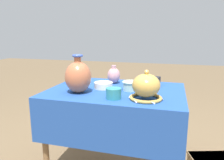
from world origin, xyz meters
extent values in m
cylinder|color=olive|center=(-0.45, -0.31, 0.35)|extent=(0.04, 0.04, 0.70)
cylinder|color=olive|center=(-0.45, 0.31, 0.35)|extent=(0.04, 0.04, 0.70)
cylinder|color=olive|center=(0.45, 0.31, 0.35)|extent=(0.04, 0.04, 0.70)
cube|color=olive|center=(0.00, 0.00, 0.72)|extent=(1.01, 0.72, 0.03)
cube|color=#234C9E|center=(0.00, 0.00, 0.74)|extent=(1.03, 0.74, 0.01)
cube|color=#234C9E|center=(0.00, -0.37, 0.58)|extent=(1.03, 0.01, 0.33)
ellipsoid|color=#BC6642|center=(-0.24, -0.16, 0.85)|extent=(0.19, 0.19, 0.23)
cylinder|color=#BC6642|center=(-0.24, -0.16, 0.99)|extent=(0.05, 0.05, 0.05)
torus|color=#3851A8|center=(-0.24, -0.16, 1.01)|extent=(0.08, 0.08, 0.02)
torus|color=gold|center=(0.25, -0.20, 0.75)|extent=(0.21, 0.21, 0.02)
ellipsoid|color=gold|center=(0.25, -0.20, 0.83)|extent=(0.18, 0.18, 0.15)
sphere|color=gold|center=(0.25, -0.20, 0.92)|extent=(0.03, 0.03, 0.03)
cone|color=white|center=(0.36, -0.20, 0.75)|extent=(0.01, 0.03, 0.03)
cone|color=white|center=(0.31, -0.10, 0.75)|extent=(0.03, 0.03, 0.03)
cone|color=white|center=(0.20, -0.10, 0.75)|extent=(0.03, 0.03, 0.03)
cone|color=white|center=(0.15, -0.20, 0.75)|extent=(0.01, 0.03, 0.03)
cone|color=white|center=(0.20, -0.29, 0.75)|extent=(0.03, 0.03, 0.03)
cone|color=white|center=(0.31, -0.29, 0.75)|extent=(0.03, 0.03, 0.03)
cube|color=#232328|center=(0.24, 0.24, 0.77)|extent=(0.16, 0.13, 0.07)
cube|color=orange|center=(0.23, 0.19, 0.77)|extent=(0.13, 0.03, 0.05)
ellipsoid|color=#D19399|center=(-0.07, 0.21, 0.81)|extent=(0.11, 0.11, 0.14)
cylinder|color=#D19399|center=(-0.07, 0.21, 0.88)|extent=(0.04, 0.04, 0.02)
cylinder|color=#A8CCB7|center=(0.11, 0.01, 0.77)|extent=(0.12, 0.12, 0.06)
torus|color=#A8CCB7|center=(0.11, 0.01, 0.80)|extent=(0.13, 0.13, 0.01)
cylinder|color=teal|center=(0.04, -0.24, 0.77)|extent=(0.10, 0.10, 0.07)
ellipsoid|color=#2D2D33|center=(-0.40, 0.11, 0.80)|extent=(0.12, 0.12, 0.12)
cylinder|color=#2D2D33|center=(-0.40, 0.11, 0.87)|extent=(0.05, 0.05, 0.02)
cylinder|color=white|center=(-0.11, 0.01, 0.76)|extent=(0.15, 0.15, 0.05)
camera|label=1|loc=(0.41, -1.58, 1.17)|focal=35.00mm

